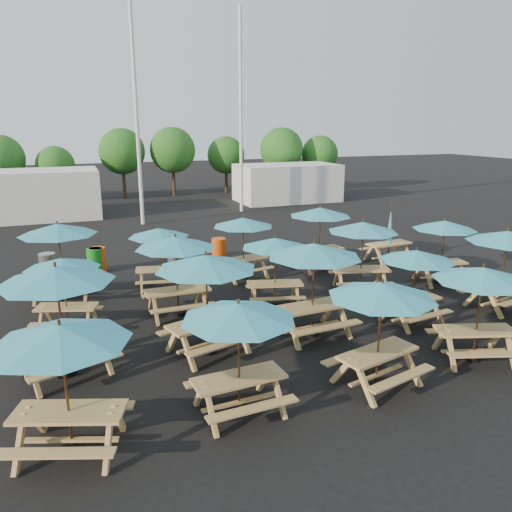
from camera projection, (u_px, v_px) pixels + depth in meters
name	position (u px, v px, depth m)	size (l,w,h in m)	color
ground	(273.00, 301.00, 15.76)	(120.00, 120.00, 0.00)	black
picnic_unit_0	(61.00, 341.00, 8.02)	(2.91, 2.91, 2.36)	#A37D48
picnic_unit_1	(56.00, 280.00, 10.59)	(3.12, 3.12, 2.55)	#A37D48
picnic_unit_2	(62.00, 267.00, 13.14)	(2.49, 2.49, 2.04)	#A37D48
picnic_unit_3	(58.00, 233.00, 15.42)	(2.87, 2.87, 2.47)	#A37D48
picnic_unit_4	(238.00, 317.00, 9.21)	(2.34, 2.34, 2.27)	#A37D48
picnic_unit_5	(206.00, 267.00, 11.67)	(2.99, 2.99, 2.50)	#A37D48
picnic_unit_6	(176.00, 246.00, 14.09)	(2.35, 2.35, 2.38)	#A37D48
picnic_unit_7	(159.00, 236.00, 16.55)	(2.35, 2.35, 2.10)	#A37D48
picnic_unit_8	(382.00, 296.00, 10.21)	(2.71, 2.71, 2.33)	#A37D48
picnic_unit_9	(314.00, 255.00, 12.67)	(2.63, 2.63, 2.53)	#A37D48
picnic_unit_10	(275.00, 246.00, 14.96)	(2.52, 2.52, 2.14)	#A37D48
picnic_unit_11	(243.00, 225.00, 17.59)	(2.59, 2.59, 2.24)	#A37D48
picnic_unit_12	(482.00, 279.00, 11.36)	(2.80, 2.80, 2.31)	#A37D48
picnic_unit_13	(416.00, 259.00, 13.58)	(2.34, 2.34, 2.13)	#A37D48
picnic_unit_14	(363.00, 230.00, 16.18)	(2.87, 2.87, 2.37)	#A37D48
picnic_unit_15	(320.00, 215.00, 18.70)	(2.53, 2.53, 2.41)	#A37D48
picnic_unit_17	(507.00, 240.00, 14.65)	(2.66, 2.66, 2.41)	#A37D48
picnic_unit_18	(445.00, 228.00, 17.11)	(2.39, 2.39, 2.24)	#A37D48
picnic_unit_19	(389.00, 239.00, 19.98)	(1.98, 1.77, 2.35)	#A37D48
waste_bin_0	(48.00, 266.00, 17.92)	(0.58, 0.58, 0.94)	gray
waste_bin_1	(95.00, 261.00, 18.62)	(0.58, 0.58, 0.94)	#17801C
waste_bin_2	(98.00, 260.00, 18.74)	(0.58, 0.58, 0.94)	#D14A0C
waste_bin_3	(175.00, 252.00, 19.92)	(0.58, 0.58, 0.94)	gray
waste_bin_4	(219.00, 250.00, 20.25)	(0.58, 0.58, 0.94)	#D14A0C
mast_0	(136.00, 112.00, 26.17)	(0.20, 0.20, 12.00)	silver
mast_1	(241.00, 113.00, 30.20)	(0.20, 0.20, 12.00)	silver
event_tent_0	(27.00, 195.00, 28.93)	(8.00, 4.00, 2.80)	silver
event_tent_1	(287.00, 183.00, 35.67)	(7.00, 4.00, 2.60)	silver
tree_1	(1.00, 158.00, 33.21)	(3.11, 3.11, 4.72)	#382314
tree_2	(55.00, 165.00, 34.27)	(2.59, 2.59, 3.93)	#382314
tree_3	(122.00, 152.00, 36.61)	(3.36, 3.36, 5.09)	#382314
tree_4	(173.00, 150.00, 37.43)	(3.41, 3.41, 5.17)	#382314
tree_5	(226.00, 155.00, 39.41)	(2.94, 2.94, 4.45)	#382314
tree_6	(282.00, 149.00, 39.06)	(3.38, 3.38, 5.13)	#382314
tree_7	(320.00, 154.00, 40.35)	(2.95, 2.95, 4.48)	#382314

